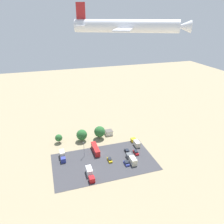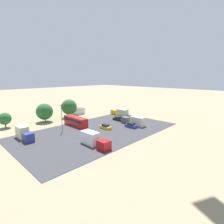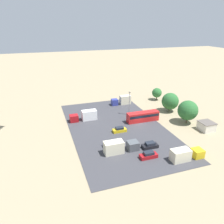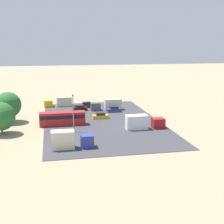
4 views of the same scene
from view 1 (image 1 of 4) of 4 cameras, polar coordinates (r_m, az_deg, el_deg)
name	(u,v)px [view 1 (image 1 of 4)]	position (r m, az deg, el deg)	size (l,w,h in m)	color
ground_plane	(100,153)	(116.67, -3.13, -10.72)	(400.00, 400.00, 0.00)	gray
parking_lot_surface	(104,162)	(110.64, -2.09, -12.87)	(49.70, 28.30, 0.08)	#38383D
shed_building	(109,133)	(132.53, -0.83, -5.39)	(4.33, 4.18, 2.66)	silver
bus	(95,149)	(117.03, -4.34, -9.59)	(2.59, 10.75, 3.15)	red
parked_car_0	(127,151)	(117.08, 3.96, -10.17)	(1.91, 4.20, 1.59)	black
parked_car_1	(126,163)	(108.79, 3.79, -13.18)	(1.86, 4.01, 1.62)	navy
parked_car_2	(136,152)	(116.51, 6.25, -10.44)	(1.79, 4.33, 1.65)	maroon
parked_car_3	(110,160)	(110.75, -0.61, -12.37)	(1.72, 4.11, 1.54)	gold
parked_truck_0	(90,173)	(102.00, -5.77, -15.64)	(2.43, 8.96, 3.22)	maroon
parked_truck_1	(132,159)	(110.19, 5.21, -12.18)	(2.57, 8.97, 3.17)	#4C5156
parked_truck_2	(63,156)	(114.76, -12.80, -11.04)	(2.30, 7.81, 3.40)	navy
parked_truck_3	(136,143)	(123.37, 6.24, -7.95)	(2.53, 8.40, 2.88)	gold
tree_near_shed	(59,138)	(127.18, -13.75, -6.59)	(4.01, 4.01, 5.15)	brown
tree_apron_mid	(100,132)	(127.53, -3.24, -5.13)	(6.38, 6.38, 7.55)	brown
tree_apron_far	(82,135)	(126.19, -7.90, -5.93)	(6.10, 6.10, 6.96)	brown
light_pole_lot_centre	(84,148)	(112.66, -7.33, -9.44)	(0.90, 0.28, 8.36)	gray
airplane	(130,26)	(66.16, 4.85, 21.45)	(30.77, 25.62, 7.96)	white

